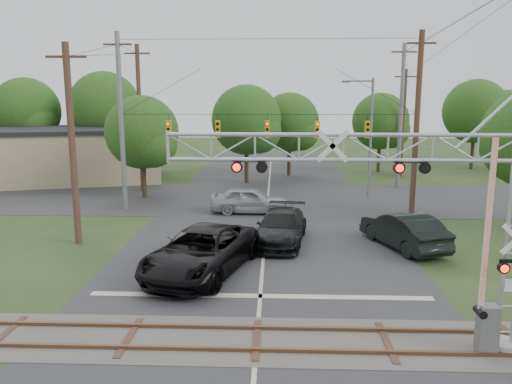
{
  "coord_description": "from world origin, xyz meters",
  "views": [
    {
      "loc": [
        0.54,
        -12.3,
        7.46
      ],
      "look_at": [
        -0.24,
        7.5,
        3.66
      ],
      "focal_mm": 35.0,
      "sensor_mm": 36.0,
      "label": 1
    }
  ],
  "objects_px": {
    "crossing_gantry": "(408,204)",
    "sedan_silver": "(250,200)",
    "pickup_black": "(201,251)",
    "commercial_building": "(46,154)",
    "car_dark": "(281,227)",
    "streetlight": "(369,132)",
    "traffic_signal_span": "(282,124)"
  },
  "relations": [
    {
      "from": "crossing_gantry",
      "to": "sedan_silver",
      "type": "height_order",
      "value": "crossing_gantry"
    },
    {
      "from": "pickup_black",
      "to": "commercial_building",
      "type": "distance_m",
      "value": 29.3
    },
    {
      "from": "pickup_black",
      "to": "car_dark",
      "type": "xyz_separation_m",
      "value": [
        3.43,
        4.67,
        -0.13
      ]
    },
    {
      "from": "car_dark",
      "to": "streetlight",
      "type": "distance_m",
      "value": 14.54
    },
    {
      "from": "car_dark",
      "to": "sedan_silver",
      "type": "height_order",
      "value": "sedan_silver"
    },
    {
      "from": "commercial_building",
      "to": "car_dark",
      "type": "bearing_deg",
      "value": -58.33
    },
    {
      "from": "sedan_silver",
      "to": "streetlight",
      "type": "height_order",
      "value": "streetlight"
    },
    {
      "from": "sedan_silver",
      "to": "commercial_building",
      "type": "relative_size",
      "value": 0.23
    },
    {
      "from": "traffic_signal_span",
      "to": "sedan_silver",
      "type": "distance_m",
      "value": 5.3
    },
    {
      "from": "traffic_signal_span",
      "to": "sedan_silver",
      "type": "height_order",
      "value": "traffic_signal_span"
    },
    {
      "from": "sedan_silver",
      "to": "traffic_signal_span",
      "type": "bearing_deg",
      "value": -70.41
    },
    {
      "from": "traffic_signal_span",
      "to": "pickup_black",
      "type": "distance_m",
      "value": 13.4
    },
    {
      "from": "pickup_black",
      "to": "commercial_building",
      "type": "xyz_separation_m",
      "value": [
        -17.44,
        23.5,
        1.38
      ]
    },
    {
      "from": "pickup_black",
      "to": "car_dark",
      "type": "bearing_deg",
      "value": 70.04
    },
    {
      "from": "traffic_signal_span",
      "to": "commercial_building",
      "type": "height_order",
      "value": "traffic_signal_span"
    },
    {
      "from": "sedan_silver",
      "to": "commercial_building",
      "type": "bearing_deg",
      "value": 58.72
    },
    {
      "from": "crossing_gantry",
      "to": "streetlight",
      "type": "height_order",
      "value": "streetlight"
    },
    {
      "from": "traffic_signal_span",
      "to": "commercial_building",
      "type": "bearing_deg",
      "value": 151.31
    },
    {
      "from": "traffic_signal_span",
      "to": "commercial_building",
      "type": "xyz_separation_m",
      "value": [
        -20.96,
        11.47,
        -3.35
      ]
    },
    {
      "from": "crossing_gantry",
      "to": "commercial_building",
      "type": "bearing_deg",
      "value": 129.21
    },
    {
      "from": "crossing_gantry",
      "to": "streetlight",
      "type": "relative_size",
      "value": 1.19
    },
    {
      "from": "pickup_black",
      "to": "sedan_silver",
      "type": "bearing_deg",
      "value": 98.93
    },
    {
      "from": "crossing_gantry",
      "to": "streetlight",
      "type": "bearing_deg",
      "value": 82.46
    },
    {
      "from": "traffic_signal_span",
      "to": "crossing_gantry",
      "type": "bearing_deg",
      "value": -79.59
    },
    {
      "from": "crossing_gantry",
      "to": "sedan_silver",
      "type": "xyz_separation_m",
      "value": [
        -5.42,
        17.69,
        -3.62
      ]
    },
    {
      "from": "sedan_silver",
      "to": "streetlight",
      "type": "bearing_deg",
      "value": -55.06
    },
    {
      "from": "traffic_signal_span",
      "to": "streetlight",
      "type": "relative_size",
      "value": 2.21
    },
    {
      "from": "crossing_gantry",
      "to": "traffic_signal_span",
      "type": "relative_size",
      "value": 0.54
    },
    {
      "from": "sedan_silver",
      "to": "streetlight",
      "type": "xyz_separation_m",
      "value": [
        8.51,
        5.64,
        4.05
      ]
    },
    {
      "from": "pickup_black",
      "to": "car_dark",
      "type": "distance_m",
      "value": 5.79
    },
    {
      "from": "crossing_gantry",
      "to": "car_dark",
      "type": "distance_m",
      "value": 12.09
    },
    {
      "from": "pickup_black",
      "to": "streetlight",
      "type": "relative_size",
      "value": 0.8
    }
  ]
}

